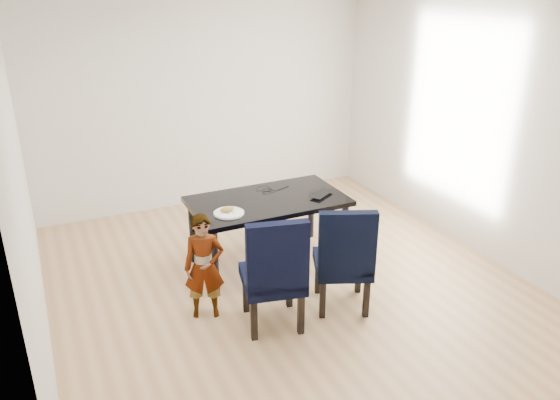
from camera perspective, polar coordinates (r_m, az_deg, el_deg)
name	(u,v)px	position (r m, az deg, el deg)	size (l,w,h in m)	color
floor	(288,285)	(5.60, 0.88, -8.83)	(4.50, 5.00, 0.01)	tan
ceiling	(290,1)	(4.79, 1.09, 20.10)	(4.50, 5.00, 0.01)	white
wall_back	(205,103)	(7.28, -7.86, 9.96)	(4.50, 0.01, 2.70)	silver
wall_front	(495,289)	(3.17, 21.54, -8.60)	(4.50, 0.01, 2.70)	silver
wall_left	(22,197)	(4.56, -25.37, 0.32)	(0.01, 5.00, 2.70)	white
wall_right	(476,130)	(6.31, 19.82, 6.91)	(0.01, 5.00, 2.70)	white
dining_table	(268,231)	(5.81, -1.26, -3.30)	(1.60, 0.90, 0.75)	black
chair_left	(272,269)	(4.77, -0.81, -7.24)	(0.52, 0.54, 1.08)	black
chair_right	(343,255)	(5.06, 6.57, -5.74)	(0.50, 0.52, 1.05)	black
child	(204,267)	(4.94, -7.93, -6.94)	(0.36, 0.24, 0.99)	#D15E11
plate	(229,213)	(5.33, -5.37, -1.36)	(0.30, 0.30, 0.02)	white
sandwich	(227,209)	(5.32, -5.54, -0.96)	(0.15, 0.07, 0.06)	#AB873D
laptop	(318,194)	(5.78, 3.99, 0.68)	(0.31, 0.20, 0.02)	black
cable_tangle	(268,192)	(5.84, -1.22, 0.87)	(0.13, 0.13, 0.01)	black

